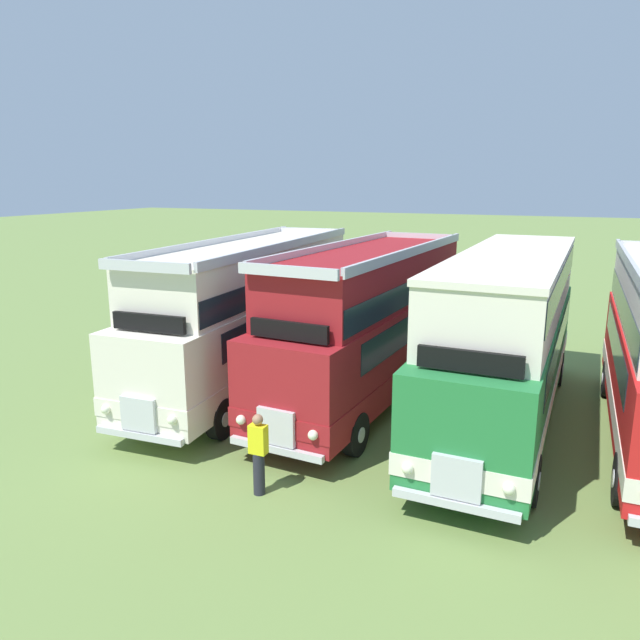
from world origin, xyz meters
TOP-DOWN VIEW (x-y plane):
  - bus_first_in_row at (-15.23, 0.04)m, footprint 3.16×11.54m
  - bus_second_in_row at (-11.41, 0.07)m, footprint 3.14×10.39m
  - bus_third_in_row at (-7.61, -0.06)m, footprint 2.79×11.46m
  - marshal_person at (-11.66, -6.01)m, footprint 0.36×0.24m

SIDE VIEW (x-z plane):
  - marshal_person at x=-11.66m, z-range 0.02..1.75m
  - bus_second_in_row at x=-11.41m, z-range 0.10..4.62m
  - bus_first_in_row at x=-15.23m, z-range 0.10..4.62m
  - bus_third_in_row at x=-7.61m, z-range 0.23..4.72m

